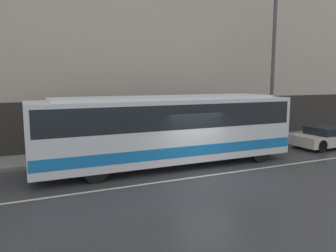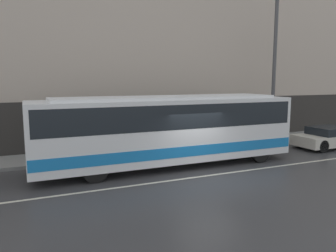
{
  "view_description": "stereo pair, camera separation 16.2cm",
  "coord_description": "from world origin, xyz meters",
  "px_view_note": "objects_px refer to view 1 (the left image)",
  "views": [
    {
      "loc": [
        -6.74,
        -11.2,
        3.89
      ],
      "look_at": [
        -0.74,
        2.09,
        1.84
      ],
      "focal_mm": 35.0,
      "sensor_mm": 36.0,
      "label": 1
    },
    {
      "loc": [
        -6.59,
        -11.27,
        3.89
      ],
      "look_at": [
        -0.74,
        2.09,
        1.84
      ],
      "focal_mm": 35.0,
      "sensor_mm": 36.0,
      "label": 2
    }
  ],
  "objects_px": {
    "transit_bus": "(168,127)",
    "utility_pole_near": "(273,68)",
    "pedestrian_waiting": "(132,137)",
    "sedan_white_front": "(328,137)"
  },
  "relations": [
    {
      "from": "transit_bus",
      "to": "sedan_white_front",
      "type": "relative_size",
      "value": 2.78
    },
    {
      "from": "pedestrian_waiting",
      "to": "sedan_white_front",
      "type": "bearing_deg",
      "value": -15.74
    },
    {
      "from": "transit_bus",
      "to": "pedestrian_waiting",
      "type": "bearing_deg",
      "value": 102.91
    },
    {
      "from": "sedan_white_front",
      "to": "utility_pole_near",
      "type": "bearing_deg",
      "value": 131.07
    },
    {
      "from": "utility_pole_near",
      "to": "pedestrian_waiting",
      "type": "height_order",
      "value": "utility_pole_near"
    },
    {
      "from": "transit_bus",
      "to": "sedan_white_front",
      "type": "distance_m",
      "value": 10.31
    },
    {
      "from": "sedan_white_front",
      "to": "pedestrian_waiting",
      "type": "distance_m",
      "value": 11.38
    },
    {
      "from": "transit_bus",
      "to": "utility_pole_near",
      "type": "height_order",
      "value": "utility_pole_near"
    },
    {
      "from": "transit_bus",
      "to": "sedan_white_front",
      "type": "bearing_deg",
      "value": -0.0
    },
    {
      "from": "transit_bus",
      "to": "utility_pole_near",
      "type": "bearing_deg",
      "value": 16.86
    }
  ]
}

